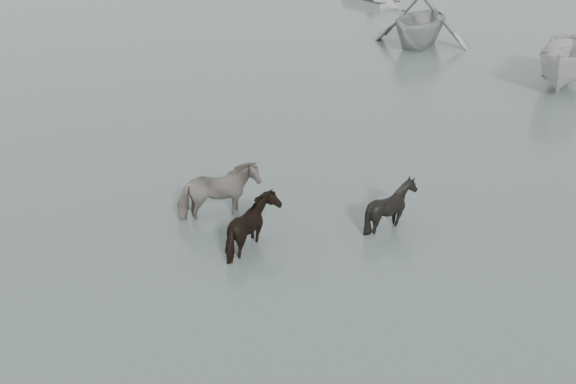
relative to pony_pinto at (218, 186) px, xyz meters
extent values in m
plane|color=#54645E|center=(2.31, -1.42, -0.84)|extent=(140.00, 140.00, 0.00)
imported|color=black|center=(0.00, 0.00, 0.00)|extent=(2.18, 1.70, 1.68)
imported|color=black|center=(1.10, -1.53, -0.10)|extent=(1.41, 1.59, 1.48)
imported|color=black|center=(4.19, -0.09, -0.13)|extent=(1.30, 1.16, 1.41)
imported|color=#9D9F9D|center=(6.23, 19.75, 0.61)|extent=(6.25, 6.72, 2.89)
imported|color=#B3B3AE|center=(11.41, 13.07, 0.12)|extent=(3.46, 5.33, 1.93)
camera|label=1|loc=(3.26, -15.80, 7.01)|focal=45.00mm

